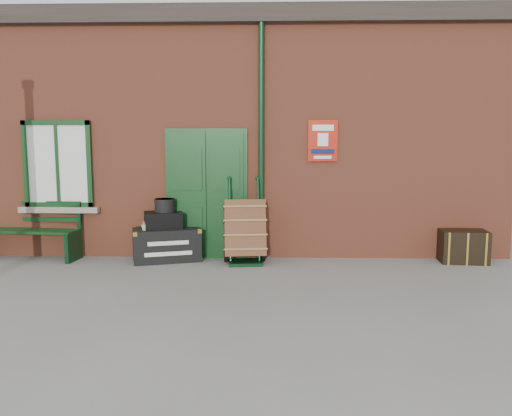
{
  "coord_description": "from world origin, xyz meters",
  "views": [
    {
      "loc": [
        0.8,
        -7.14,
        2.0
      ],
      "look_at": [
        0.58,
        0.6,
        1.0
      ],
      "focal_mm": 35.0,
      "sensor_mm": 36.0,
      "label": 1
    }
  ],
  "objects_px": {
    "houdini_trunk": "(167,244)",
    "dark_trunk": "(463,246)",
    "porter_trolley": "(245,230)",
    "bench": "(32,229)"
  },
  "relations": [
    {
      "from": "houdini_trunk",
      "to": "dark_trunk",
      "type": "height_order",
      "value": "houdini_trunk"
    },
    {
      "from": "bench",
      "to": "houdini_trunk",
      "type": "height_order",
      "value": "bench"
    },
    {
      "from": "houdini_trunk",
      "to": "dark_trunk",
      "type": "relative_size",
      "value": 1.48
    },
    {
      "from": "bench",
      "to": "houdini_trunk",
      "type": "relative_size",
      "value": 1.53
    },
    {
      "from": "porter_trolley",
      "to": "dark_trunk",
      "type": "xyz_separation_m",
      "value": [
        3.71,
        0.09,
        -0.27
      ]
    },
    {
      "from": "bench",
      "to": "porter_trolley",
      "type": "distance_m",
      "value": 3.74
    },
    {
      "from": "dark_trunk",
      "to": "bench",
      "type": "bearing_deg",
      "value": -176.07
    },
    {
      "from": "houdini_trunk",
      "to": "dark_trunk",
      "type": "bearing_deg",
      "value": -16.86
    },
    {
      "from": "bench",
      "to": "porter_trolley",
      "type": "xyz_separation_m",
      "value": [
        3.73,
        -0.18,
        0.03
      ]
    },
    {
      "from": "dark_trunk",
      "to": "porter_trolley",
      "type": "bearing_deg",
      "value": -173.98
    }
  ]
}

